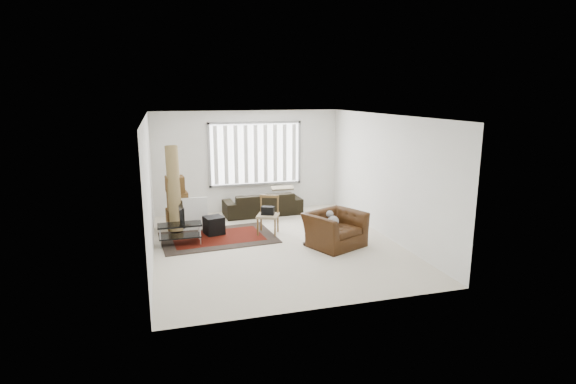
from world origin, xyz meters
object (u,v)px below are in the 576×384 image
(moving_boxes, at_px, (177,204))
(side_chair, at_px, (268,214))
(sofa, at_px, (263,200))
(armchair, at_px, (335,227))
(tv_stand, at_px, (180,230))

(moving_boxes, bearing_deg, side_chair, -28.12)
(moving_boxes, distance_m, sofa, 2.31)
(moving_boxes, xyz_separation_m, side_chair, (1.96, -1.05, -0.10))
(sofa, distance_m, armchair, 3.00)
(moving_boxes, distance_m, armchair, 3.83)
(moving_boxes, bearing_deg, sofa, 16.03)
(tv_stand, xyz_separation_m, moving_boxes, (0.00, 1.26, 0.25))
(moving_boxes, xyz_separation_m, sofa, (2.21, 0.64, -0.19))
(moving_boxes, bearing_deg, tv_stand, -90.07)
(tv_stand, xyz_separation_m, side_chair, (1.96, 0.21, 0.15))
(side_chair, height_order, armchair, side_chair)
(tv_stand, relative_size, side_chair, 1.04)
(tv_stand, xyz_separation_m, armchair, (3.11, -0.97, 0.09))
(tv_stand, bearing_deg, armchair, -17.31)
(side_chair, relative_size, armchair, 0.62)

